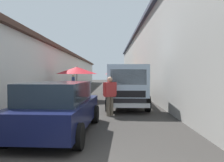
{
  "coord_description": "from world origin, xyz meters",
  "views": [
    {
      "loc": [
        -3.06,
        -0.76,
        1.68
      ],
      "look_at": [
        9.4,
        -0.76,
        1.27
      ],
      "focal_mm": 34.72,
      "sensor_mm": 36.0,
      "label": 1
    }
  ],
  "objects_px": {
    "vendor_by_crates": "(110,94)",
    "vendor_in_shade": "(73,82)",
    "delivery_truck": "(127,87)",
    "plastic_stool": "(130,93)",
    "fruit_stall_near_left": "(76,74)",
    "fruit_stall_near_right": "(118,75)",
    "hatchback_car": "(58,107)",
    "fruit_stall_mid_lane": "(126,71)"
  },
  "relations": [
    {
      "from": "fruit_stall_near_left",
      "to": "vendor_by_crates",
      "type": "relative_size",
      "value": 1.68
    },
    {
      "from": "vendor_by_crates",
      "to": "vendor_in_shade",
      "type": "relative_size",
      "value": 0.95
    },
    {
      "from": "delivery_truck",
      "to": "vendor_by_crates",
      "type": "relative_size",
      "value": 3.19
    },
    {
      "from": "fruit_stall_mid_lane",
      "to": "vendor_in_shade",
      "type": "relative_size",
      "value": 1.62
    },
    {
      "from": "fruit_stall_near_right",
      "to": "plastic_stool",
      "type": "distance_m",
      "value": 2.65
    },
    {
      "from": "delivery_truck",
      "to": "plastic_stool",
      "type": "height_order",
      "value": "delivery_truck"
    },
    {
      "from": "fruit_stall_near_left",
      "to": "fruit_stall_mid_lane",
      "type": "bearing_deg",
      "value": -22.81
    },
    {
      "from": "delivery_truck",
      "to": "vendor_in_shade",
      "type": "bearing_deg",
      "value": 25.65
    },
    {
      "from": "hatchback_car",
      "to": "fruit_stall_mid_lane",
      "type": "bearing_deg",
      "value": -10.15
    },
    {
      "from": "fruit_stall_near_left",
      "to": "vendor_in_shade",
      "type": "height_order",
      "value": "fruit_stall_near_left"
    },
    {
      "from": "fruit_stall_near_left",
      "to": "delivery_truck",
      "type": "distance_m",
      "value": 4.71
    },
    {
      "from": "hatchback_car",
      "to": "vendor_by_crates",
      "type": "bearing_deg",
      "value": -29.49
    },
    {
      "from": "fruit_stall_mid_lane",
      "to": "plastic_stool",
      "type": "height_order",
      "value": "fruit_stall_mid_lane"
    },
    {
      "from": "fruit_stall_near_left",
      "to": "vendor_by_crates",
      "type": "xyz_separation_m",
      "value": [
        -5.19,
        -2.19,
        -0.8
      ]
    },
    {
      "from": "vendor_in_shade",
      "to": "plastic_stool",
      "type": "bearing_deg",
      "value": -125.26
    },
    {
      "from": "fruit_stall_near_right",
      "to": "vendor_by_crates",
      "type": "bearing_deg",
      "value": 176.18
    },
    {
      "from": "fruit_stall_near_right",
      "to": "hatchback_car",
      "type": "relative_size",
      "value": 0.54
    },
    {
      "from": "fruit_stall_near_left",
      "to": "vendor_in_shade",
      "type": "distance_m",
      "value": 5.15
    },
    {
      "from": "fruit_stall_near_left",
      "to": "plastic_stool",
      "type": "bearing_deg",
      "value": -64.88
    },
    {
      "from": "hatchback_car",
      "to": "vendor_in_shade",
      "type": "relative_size",
      "value": 2.44
    },
    {
      "from": "delivery_truck",
      "to": "hatchback_car",
      "type": "bearing_deg",
      "value": 151.53
    },
    {
      "from": "vendor_by_crates",
      "to": "vendor_in_shade",
      "type": "xyz_separation_m",
      "value": [
        10.16,
        3.29,
        0.06
      ]
    },
    {
      "from": "fruit_stall_mid_lane",
      "to": "delivery_truck",
      "type": "xyz_separation_m",
      "value": [
        -12.4,
        0.71,
        -0.9
      ]
    },
    {
      "from": "hatchback_car",
      "to": "vendor_by_crates",
      "type": "relative_size",
      "value": 2.56
    },
    {
      "from": "fruit_stall_near_right",
      "to": "plastic_stool",
      "type": "bearing_deg",
      "value": -160.36
    },
    {
      "from": "fruit_stall_mid_lane",
      "to": "delivery_truck",
      "type": "relative_size",
      "value": 0.53
    },
    {
      "from": "vendor_in_shade",
      "to": "vendor_by_crates",
      "type": "bearing_deg",
      "value": -162.07
    },
    {
      "from": "plastic_stool",
      "to": "fruit_stall_near_right",
      "type": "bearing_deg",
      "value": 19.64
    },
    {
      "from": "delivery_truck",
      "to": "vendor_by_crates",
      "type": "height_order",
      "value": "delivery_truck"
    },
    {
      "from": "fruit_stall_near_right",
      "to": "vendor_in_shade",
      "type": "xyz_separation_m",
      "value": [
        1.12,
        3.89,
        -0.65
      ]
    },
    {
      "from": "fruit_stall_mid_lane",
      "to": "plastic_stool",
      "type": "relative_size",
      "value": 6.11
    },
    {
      "from": "fruit_stall_near_right",
      "to": "hatchback_car",
      "type": "distance_m",
      "value": 11.79
    },
    {
      "from": "fruit_stall_near_left",
      "to": "vendor_by_crates",
      "type": "distance_m",
      "value": 5.68
    },
    {
      "from": "fruit_stall_mid_lane",
      "to": "vendor_in_shade",
      "type": "height_order",
      "value": "fruit_stall_mid_lane"
    },
    {
      "from": "fruit_stall_mid_lane",
      "to": "fruit_stall_near_right",
      "type": "distance_m",
      "value": 5.07
    },
    {
      "from": "vendor_in_shade",
      "to": "fruit_stall_near_right",
      "type": "bearing_deg",
      "value": -106.05
    },
    {
      "from": "plastic_stool",
      "to": "delivery_truck",
      "type": "bearing_deg",
      "value": 173.83
    },
    {
      "from": "hatchback_car",
      "to": "plastic_stool",
      "type": "distance_m",
      "value": 9.82
    },
    {
      "from": "delivery_truck",
      "to": "vendor_by_crates",
      "type": "bearing_deg",
      "value": 153.18
    },
    {
      "from": "fruit_stall_near_right",
      "to": "hatchback_car",
      "type": "height_order",
      "value": "fruit_stall_near_right"
    },
    {
      "from": "delivery_truck",
      "to": "plastic_stool",
      "type": "xyz_separation_m",
      "value": [
        5.25,
        -0.57,
        -0.71
      ]
    },
    {
      "from": "fruit_stall_near_right",
      "to": "delivery_truck",
      "type": "distance_m",
      "value": 7.45
    }
  ]
}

